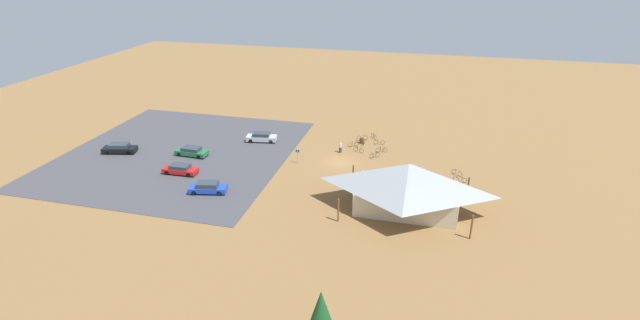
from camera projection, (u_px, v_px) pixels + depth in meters
name	position (u px, v px, depth m)	size (l,w,h in m)	color
ground	(340.00, 163.00, 64.75)	(160.00, 160.00, 0.00)	olive
parking_lot_asphalt	(179.00, 152.00, 68.03)	(32.22, 33.97, 0.05)	#424247
bike_pavilion	(407.00, 183.00, 51.77)	(14.40, 9.42, 5.74)	beige
trash_bin	(362.00, 141.00, 71.21)	(0.60, 0.60, 0.90)	brown
lot_sign	(298.00, 154.00, 64.00)	(0.56, 0.08, 2.20)	#99999E
pine_center	(321.00, 318.00, 31.25)	(2.59, 2.59, 6.70)	brown
bicycle_white_front_row	(457.00, 173.00, 61.04)	(1.36, 0.99, 0.82)	black
bicycle_purple_yard_center	(449.00, 182.00, 58.46)	(1.63, 0.66, 0.84)	black
bicycle_silver_back_row	(460.00, 179.00, 59.22)	(1.73, 0.48, 0.78)	black
bicycle_black_mid_cluster	(381.00, 150.00, 68.02)	(1.66, 0.64, 0.84)	black
bicycle_orange_edge_north	(379.00, 142.00, 70.78)	(1.68, 0.48, 0.79)	black
bicycle_red_yard_left	(353.00, 144.00, 69.99)	(1.51, 1.01, 0.84)	black
bicycle_green_by_bin	(359.00, 150.00, 67.99)	(1.66, 0.73, 0.85)	black
bicycle_yellow_yard_front	(364.00, 142.00, 70.74)	(0.48, 1.64, 0.75)	black
bicycle_blue_near_sign	(375.00, 155.00, 66.18)	(1.34, 1.19, 0.89)	black
bicycle_teal_lone_east	(374.00, 136.00, 72.95)	(1.04, 1.42, 0.84)	black
bicycle_white_edge_south	(362.00, 138.00, 72.38)	(1.67, 0.74, 0.90)	black
car_green_inner_stall	(192.00, 151.00, 66.65)	(4.80, 2.02, 1.31)	#1E6B3D
car_red_front_row	(180.00, 169.00, 61.25)	(4.64, 1.87, 1.30)	red
car_blue_end_stall	(208.00, 188.00, 56.39)	(4.80, 2.62, 1.40)	#1E42B2
car_black_back_corner	(120.00, 148.00, 67.64)	(5.08, 2.88, 1.41)	black
car_silver_near_entry	(262.00, 137.00, 71.65)	(4.86, 2.44, 1.45)	#BCBCC1
visitor_at_bikes	(340.00, 147.00, 67.72)	(0.40, 0.39, 1.72)	#2D3347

